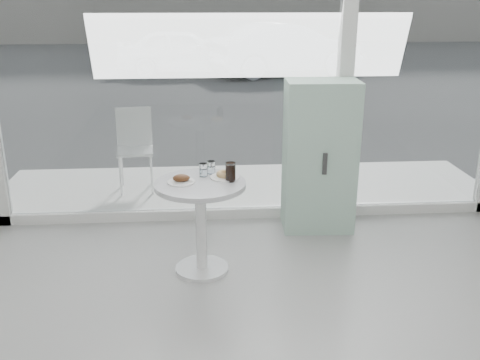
{
  "coord_description": "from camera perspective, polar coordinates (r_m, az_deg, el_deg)",
  "views": [
    {
      "loc": [
        -0.48,
        -2.05,
        2.15
      ],
      "look_at": [
        -0.2,
        1.7,
        0.85
      ],
      "focal_mm": 40.0,
      "sensor_mm": 36.0,
      "label": 1
    }
  ],
  "objects": [
    {
      "name": "car_silver",
      "position": [
        15.53,
        4.83,
        13.73
      ],
      "size": [
        4.58,
        2.88,
        1.43
      ],
      "primitive_type": "imported",
      "rotation": [
        0.0,
        0.0,
        1.92
      ],
      "color": "#AAACB2",
      "rests_on": "street"
    },
    {
      "name": "street",
      "position": [
        18.19,
        -2.73,
        12.29
      ],
      "size": [
        40.0,
        24.0,
        0.0
      ],
      "primitive_type": "cube",
      "color": "#3A3A3A",
      "rests_on": "ground"
    },
    {
      "name": "plate_fritter",
      "position": [
        4.18,
        -6.24,
        0.05
      ],
      "size": [
        0.22,
        0.22,
        0.07
      ],
      "color": "white",
      "rests_on": "main_table"
    },
    {
      "name": "patio_chair",
      "position": [
        6.15,
        -11.15,
        3.83
      ],
      "size": [
        0.43,
        0.43,
        0.92
      ],
      "rotation": [
        0.0,
        0.0,
        0.09
      ],
      "color": "white",
      "rests_on": "patio_deck"
    },
    {
      "name": "room_shell",
      "position": [
        1.58,
        13.54,
        9.58
      ],
      "size": [
        6.0,
        6.0,
        6.0
      ],
      "color": "silver",
      "rests_on": "ground"
    },
    {
      "name": "storefront",
      "position": [
        5.1,
        2.07,
        14.12
      ],
      "size": [
        5.0,
        0.14,
        3.0
      ],
      "color": "white",
      "rests_on": "ground"
    },
    {
      "name": "patio_deck",
      "position": [
        6.25,
        0.42,
        -0.81
      ],
      "size": [
        5.6,
        1.6,
        0.05
      ],
      "primitive_type": "cube",
      "color": "white",
      "rests_on": "ground"
    },
    {
      "name": "water_tumbler_a",
      "position": [
        4.31,
        -3.92,
        1.0
      ],
      "size": [
        0.07,
        0.07,
        0.11
      ],
      "color": "white",
      "rests_on": "main_table"
    },
    {
      "name": "plate_donut",
      "position": [
        4.27,
        -1.63,
        0.49
      ],
      "size": [
        0.24,
        0.24,
        0.06
      ],
      "color": "white",
      "rests_on": "main_table"
    },
    {
      "name": "car_white",
      "position": [
        15.79,
        -6.04,
        13.5
      ],
      "size": [
        3.81,
        1.7,
        1.27
      ],
      "primitive_type": "imported",
      "rotation": [
        0.0,
        0.0,
        1.52
      ],
      "color": "white",
      "rests_on": "street"
    },
    {
      "name": "water_tumbler_b",
      "position": [
        4.37,
        -3.09,
        1.27
      ],
      "size": [
        0.07,
        0.07,
        0.11
      ],
      "color": "white",
      "rests_on": "main_table"
    },
    {
      "name": "cola_glass",
      "position": [
        4.18,
        -1.02,
        0.83
      ],
      "size": [
        0.08,
        0.08,
        0.15
      ],
      "color": "white",
      "rests_on": "main_table"
    },
    {
      "name": "main_table",
      "position": [
        4.27,
        -4.23,
        -3.02
      ],
      "size": [
        0.72,
        0.72,
        0.77
      ],
      "color": "white",
      "rests_on": "ground"
    },
    {
      "name": "mint_cabinet",
      "position": [
        5.09,
        8.47,
        2.49
      ],
      "size": [
        0.68,
        0.48,
        1.43
      ],
      "rotation": [
        0.0,
        0.0,
        -0.05
      ],
      "color": "#A0CCB3",
      "rests_on": "ground"
    }
  ]
}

